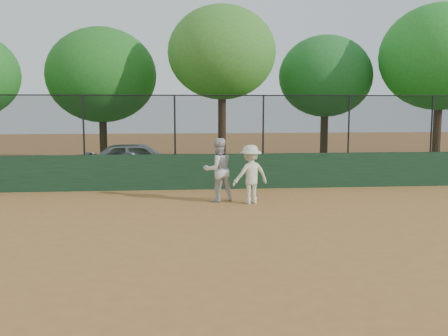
{
  "coord_description": "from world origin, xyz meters",
  "views": [
    {
      "loc": [
        -0.42,
        -10.83,
        2.86
      ],
      "look_at": [
        0.8,
        2.2,
        1.2
      ],
      "focal_mm": 40.0,
      "sensor_mm": 36.0,
      "label": 1
    }
  ],
  "objects": [
    {
      "name": "parked_car",
      "position": [
        -1.94,
        8.83,
        0.72
      ],
      "size": [
        4.27,
        1.83,
        1.44
      ],
      "primitive_type": "imported",
      "rotation": [
        0.0,
        0.0,
        1.6
      ],
      "color": "#ACB1B6",
      "rests_on": "ground"
    },
    {
      "name": "grass_strip",
      "position": [
        0.0,
        12.0,
        0.0
      ],
      "size": [
        36.0,
        12.0,
        0.01
      ],
      "primitive_type": "cube",
      "color": "#30591C",
      "rests_on": "ground"
    },
    {
      "name": "ground",
      "position": [
        0.0,
        0.0,
        0.0
      ],
      "size": [
        80.0,
        80.0,
        0.0
      ],
      "primitive_type": "plane",
      "color": "#AD7238",
      "rests_on": "ground"
    },
    {
      "name": "tree_3",
      "position": [
        6.58,
        12.5,
        4.19
      ],
      "size": [
        4.43,
        4.03,
        6.12
      ],
      "color": "#402A15",
      "rests_on": "ground"
    },
    {
      "name": "tree_1",
      "position": [
        -3.9,
        13.1,
        4.22
      ],
      "size": [
        5.08,
        4.62,
        6.43
      ],
      "color": "#402A16",
      "rests_on": "ground"
    },
    {
      "name": "fence_assembly",
      "position": [
        -0.03,
        6.0,
        2.24
      ],
      "size": [
        26.0,
        0.06,
        2.0
      ],
      "color": "black",
      "rests_on": "back_wall"
    },
    {
      "name": "tree_4",
      "position": [
        11.16,
        10.52,
        4.94
      ],
      "size": [
        5.39,
        4.9,
        7.28
      ],
      "color": "#4B2D1A",
      "rests_on": "ground"
    },
    {
      "name": "player_main",
      "position": [
        1.69,
        3.39,
        0.86
      ],
      "size": [
        1.26,
        0.98,
        2.14
      ],
      "color": "beige",
      "rests_on": "ground"
    },
    {
      "name": "back_wall",
      "position": [
        0.0,
        6.0,
        0.6
      ],
      "size": [
        26.0,
        0.2,
        1.2
      ],
      "primitive_type": "cube",
      "color": "#1B3C22",
      "rests_on": "ground"
    },
    {
      "name": "player_second",
      "position": [
        0.77,
        3.79,
        0.95
      ],
      "size": [
        1.11,
        0.98,
        1.89
      ],
      "primitive_type": "imported",
      "rotation": [
        0.0,
        0.0,
        3.48
      ],
      "color": "silver",
      "rests_on": "ground"
    },
    {
      "name": "tree_2",
      "position": [
        1.55,
        11.21,
        5.11
      ],
      "size": [
        4.72,
        4.29,
        7.16
      ],
      "color": "#442918",
      "rests_on": "ground"
    }
  ]
}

